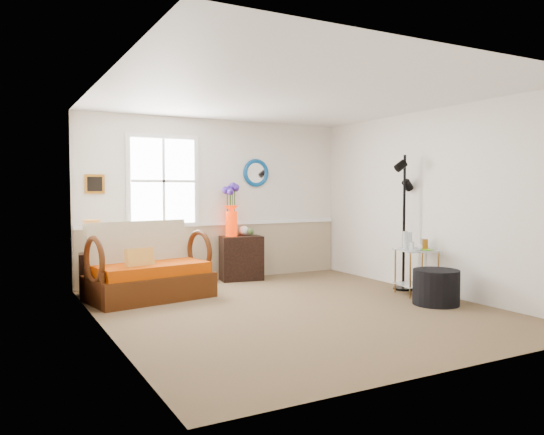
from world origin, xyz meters
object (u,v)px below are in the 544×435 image
cabinet (241,258)px  ottoman (436,287)px  loveseat (150,261)px  side_table (416,272)px  floor_lamp (404,223)px  lamp_stand (92,274)px

cabinet → ottoman: 3.21m
loveseat → side_table: 3.67m
side_table → floor_lamp: bearing=74.4°
cabinet → floor_lamp: size_ratio=0.36×
side_table → floor_lamp: floor_lamp is taller
cabinet → floor_lamp: floor_lamp is taller
cabinet → ottoman: cabinet is taller
ottoman → floor_lamp: bearing=71.1°
loveseat → ottoman: loveseat is taller
cabinet → floor_lamp: (1.74, -1.91, 0.63)m
lamp_stand → ottoman: bearing=-35.4°
lamp_stand → cabinet: cabinet is taller
floor_lamp → ottoman: (-0.33, -0.97, -0.76)m
lamp_stand → side_table: 4.51m
loveseat → cabinet: loveseat is taller
loveseat → cabinet: (1.72, 0.80, -0.16)m
cabinet → ottoman: bearing=-54.4°
floor_lamp → lamp_stand: bearing=167.0°
cabinet → ottoman: (1.41, -2.88, -0.13)m
cabinet → side_table: 2.81m
floor_lamp → ottoman: size_ratio=3.38×
loveseat → side_table: bearing=-34.3°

